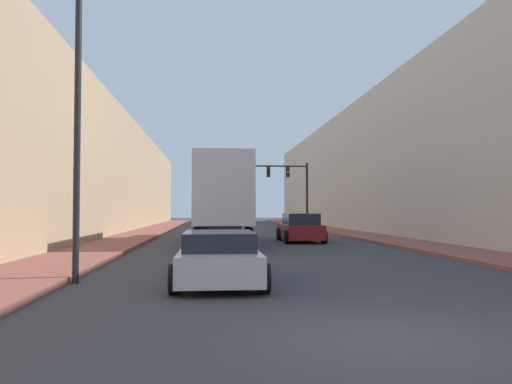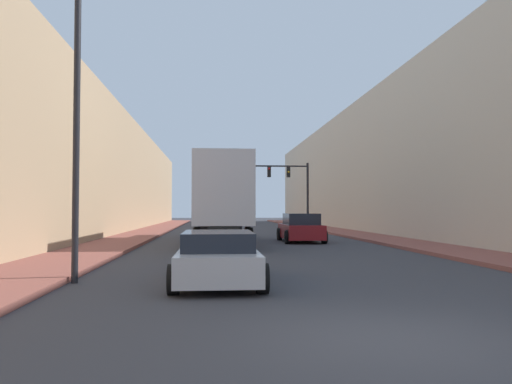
{
  "view_description": "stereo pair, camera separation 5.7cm",
  "coord_description": "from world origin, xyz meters",
  "px_view_note": "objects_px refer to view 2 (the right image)",
  "views": [
    {
      "loc": [
        -2.47,
        -6.61,
        1.77
      ],
      "look_at": [
        -0.6,
        14.57,
        2.52
      ],
      "focal_mm": 35.0,
      "sensor_mm": 36.0,
      "label": 1
    },
    {
      "loc": [
        -2.42,
        -6.61,
        1.77
      ],
      "look_at": [
        -0.6,
        14.57,
        2.52
      ],
      "focal_mm": 35.0,
      "sensor_mm": 36.0,
      "label": 2
    }
  ],
  "objects_px": {
    "sedan_car": "(218,257)",
    "suv_car": "(301,228)",
    "street_lamp": "(77,90)",
    "traffic_signal_gantry": "(294,184)",
    "semi_truck": "(221,199)"
  },
  "relations": [
    {
      "from": "sedan_car",
      "to": "suv_car",
      "type": "height_order",
      "value": "suv_car"
    },
    {
      "from": "sedan_car",
      "to": "traffic_signal_gantry",
      "type": "height_order",
      "value": "traffic_signal_gantry"
    },
    {
      "from": "suv_car",
      "to": "traffic_signal_gantry",
      "type": "xyz_separation_m",
      "value": [
        2.17,
        15.56,
        3.26
      ]
    },
    {
      "from": "suv_car",
      "to": "street_lamp",
      "type": "bearing_deg",
      "value": -118.91
    },
    {
      "from": "suv_car",
      "to": "street_lamp",
      "type": "height_order",
      "value": "street_lamp"
    },
    {
      "from": "sedan_car",
      "to": "suv_car",
      "type": "xyz_separation_m",
      "value": [
        4.67,
        14.91,
        0.13
      ]
    },
    {
      "from": "semi_truck",
      "to": "street_lamp",
      "type": "bearing_deg",
      "value": -105.0
    },
    {
      "from": "sedan_car",
      "to": "traffic_signal_gantry",
      "type": "distance_m",
      "value": 31.41
    },
    {
      "from": "semi_truck",
      "to": "suv_car",
      "type": "bearing_deg",
      "value": 8.99
    },
    {
      "from": "traffic_signal_gantry",
      "to": "street_lamp",
      "type": "distance_m",
      "value": 31.94
    },
    {
      "from": "semi_truck",
      "to": "street_lamp",
      "type": "relative_size",
      "value": 1.71
    },
    {
      "from": "suv_car",
      "to": "street_lamp",
      "type": "relative_size",
      "value": 0.6
    },
    {
      "from": "sedan_car",
      "to": "street_lamp",
      "type": "relative_size",
      "value": 0.63
    },
    {
      "from": "traffic_signal_gantry",
      "to": "semi_truck",
      "type": "bearing_deg",
      "value": -111.89
    },
    {
      "from": "street_lamp",
      "to": "suv_car",
      "type": "bearing_deg",
      "value": 61.09
    }
  ]
}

